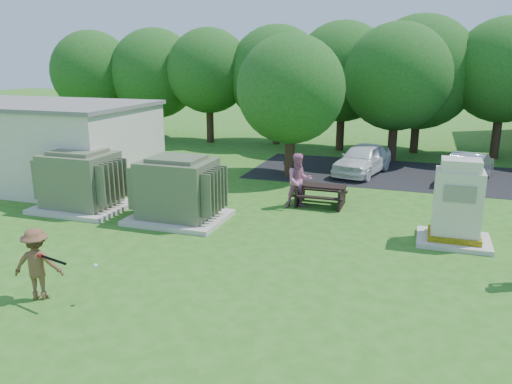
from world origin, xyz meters
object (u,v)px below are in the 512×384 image
(generator_cabinet, at_px, (457,207))
(picnic_table, at_px, (321,193))
(person_at_picnic, at_px, (299,181))
(transformer_right, at_px, (178,191))
(batter, at_px, (37,264))
(car_silver_a, at_px, (470,167))
(transformer_left, at_px, (81,182))
(car_white, at_px, (363,159))

(generator_cabinet, xyz_separation_m, picnic_table, (-4.32, 2.42, -0.59))
(person_at_picnic, bearing_deg, transformer_right, -170.43)
(picnic_table, relative_size, person_at_picnic, 0.91)
(batter, distance_m, car_silver_a, 17.31)
(transformer_right, relative_size, picnic_table, 1.73)
(transformer_left, height_order, batter, transformer_left)
(transformer_left, relative_size, batter, 1.88)
(generator_cabinet, bearing_deg, car_white, 114.23)
(transformer_left, relative_size, person_at_picnic, 1.57)
(transformer_left, distance_m, transformer_right, 3.70)
(transformer_left, distance_m, picnic_table, 8.30)
(car_white, bearing_deg, batter, -96.09)
(transformer_left, xyz_separation_m, car_silver_a, (12.91, 8.59, -0.34))
(person_at_picnic, distance_m, car_silver_a, 8.41)
(transformer_left, bearing_deg, transformer_right, 0.00)
(transformer_left, distance_m, car_silver_a, 15.51)
(transformer_right, xyz_separation_m, generator_cabinet, (8.32, 0.65, 0.09))
(transformer_left, bearing_deg, car_white, 45.26)
(transformer_right, distance_m, car_silver_a, 12.60)
(transformer_left, relative_size, car_white, 0.74)
(batter, bearing_deg, generator_cabinet, -163.29)
(transformer_right, height_order, batter, transformer_right)
(batter, xyz_separation_m, car_silver_a, (9.56, 14.43, -0.17))
(generator_cabinet, height_order, batter, generator_cabinet)
(person_at_picnic, xyz_separation_m, car_silver_a, (5.90, 5.98, -0.33))
(batter, bearing_deg, transformer_right, -113.57)
(batter, bearing_deg, car_white, -129.71)
(generator_cabinet, relative_size, car_silver_a, 0.63)
(transformer_left, distance_m, batter, 6.73)
(transformer_right, relative_size, batter, 1.88)
(transformer_right, height_order, generator_cabinet, generator_cabinet)
(batter, bearing_deg, car_silver_a, -143.64)
(car_white, height_order, car_silver_a, car_white)
(picnic_table, relative_size, car_silver_a, 0.45)
(person_at_picnic, bearing_deg, car_silver_a, 16.73)
(generator_cabinet, distance_m, picnic_table, 4.99)
(car_white, relative_size, car_silver_a, 1.06)
(transformer_right, bearing_deg, batter, -93.44)
(car_white, bearing_deg, person_at_picnic, -90.28)
(picnic_table, xyz_separation_m, car_silver_a, (5.21, 5.52, 0.17))
(generator_cabinet, bearing_deg, transformer_left, -176.89)
(person_at_picnic, height_order, car_silver_a, person_at_picnic)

